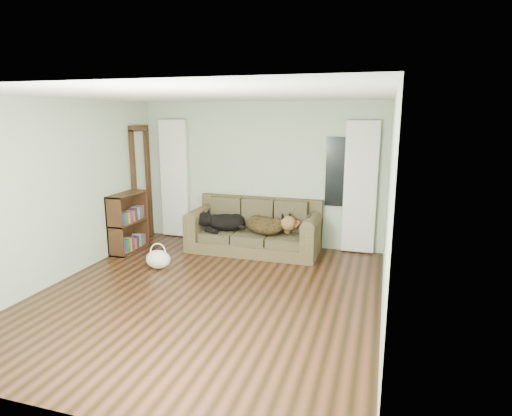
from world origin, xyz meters
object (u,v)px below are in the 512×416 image
(dog_black_lab, at_px, (224,223))
(bookshelf, at_px, (128,223))
(tote_bag, at_px, (158,259))
(dog_shepherd, at_px, (268,226))
(sofa, at_px, (254,226))

(dog_black_lab, relative_size, bookshelf, 0.67)
(tote_bag, relative_size, bookshelf, 0.39)
(dog_black_lab, height_order, dog_shepherd, dog_shepherd)
(dog_black_lab, distance_m, dog_shepherd, 0.82)
(tote_bag, bearing_deg, bookshelf, 144.99)
(bookshelf, bearing_deg, dog_black_lab, 26.56)
(dog_shepherd, xyz_separation_m, bookshelf, (-2.40, -0.56, 0.01))
(dog_black_lab, distance_m, tote_bag, 1.42)
(dog_black_lab, bearing_deg, tote_bag, -121.82)
(dog_shepherd, relative_size, tote_bag, 1.86)
(dog_black_lab, height_order, tote_bag, dog_black_lab)
(sofa, bearing_deg, dog_black_lab, -176.45)
(bookshelf, bearing_deg, sofa, 22.57)
(dog_black_lab, bearing_deg, dog_shepherd, -5.49)
(dog_shepherd, relative_size, bookshelf, 0.72)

